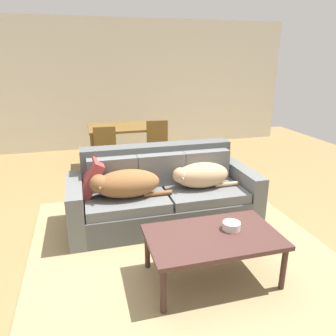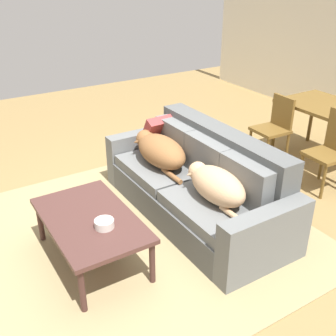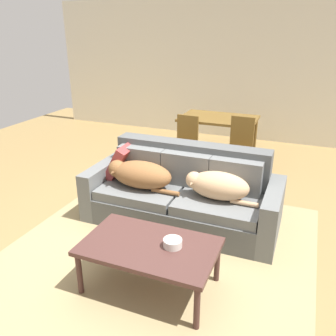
{
  "view_description": "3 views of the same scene",
  "coord_description": "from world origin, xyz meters",
  "px_view_note": "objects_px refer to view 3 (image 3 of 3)",
  "views": [
    {
      "loc": [
        -0.67,
        -3.21,
        1.91
      ],
      "look_at": [
        0.27,
        0.24,
        0.69
      ],
      "focal_mm": 34.55,
      "sensor_mm": 36.0,
      "label": 1
    },
    {
      "loc": [
        3.2,
        -1.92,
        2.4
      ],
      "look_at": [
        0.05,
        0.05,
        0.53
      ],
      "focal_mm": 44.12,
      "sensor_mm": 36.0,
      "label": 2
    },
    {
      "loc": [
        1.47,
        -3.24,
        2.18
      ],
      "look_at": [
        0.01,
        0.37,
        0.62
      ],
      "focal_mm": 37.83,
      "sensor_mm": 36.0,
      "label": 3
    }
  ],
  "objects_px": {
    "dining_chair_near_left": "(185,140)",
    "dining_chair_near_right": "(240,145)",
    "dog_on_left_cushion": "(139,174)",
    "dining_table": "(218,122)",
    "coffee_table": "(150,249)",
    "couch": "(183,194)",
    "dog_on_right_cushion": "(217,185)",
    "bowl_on_coffee_table": "(173,243)",
    "throw_pillow_by_left_arm": "(121,161)"
  },
  "relations": [
    {
      "from": "dog_on_left_cushion",
      "to": "dining_chair_near_left",
      "type": "bearing_deg",
      "value": 92.05
    },
    {
      "from": "couch",
      "to": "dog_on_right_cushion",
      "type": "distance_m",
      "value": 0.51
    },
    {
      "from": "coffee_table",
      "to": "dining_table",
      "type": "bearing_deg",
      "value": 94.84
    },
    {
      "from": "dining_chair_near_left",
      "to": "dog_on_left_cushion",
      "type": "bearing_deg",
      "value": -85.09
    },
    {
      "from": "dining_chair_near_left",
      "to": "dining_table",
      "type": "bearing_deg",
      "value": 58.08
    },
    {
      "from": "dog_on_right_cushion",
      "to": "bowl_on_coffee_table",
      "type": "distance_m",
      "value": 1.07
    },
    {
      "from": "dog_on_right_cushion",
      "to": "dining_chair_near_left",
      "type": "height_order",
      "value": "dining_chair_near_left"
    },
    {
      "from": "dog_on_left_cushion",
      "to": "dog_on_right_cushion",
      "type": "distance_m",
      "value": 0.91
    },
    {
      "from": "dog_on_left_cushion",
      "to": "dining_chair_near_right",
      "type": "distance_m",
      "value": 1.96
    },
    {
      "from": "couch",
      "to": "dining_chair_near_right",
      "type": "height_order",
      "value": "dining_chair_near_right"
    },
    {
      "from": "dog_on_left_cushion",
      "to": "bowl_on_coffee_table",
      "type": "distance_m",
      "value": 1.3
    },
    {
      "from": "dog_on_left_cushion",
      "to": "dining_table",
      "type": "xyz_separation_m",
      "value": [
        0.33,
        2.34,
        0.1
      ]
    },
    {
      "from": "dining_chair_near_left",
      "to": "coffee_table",
      "type": "bearing_deg",
      "value": -73.67
    },
    {
      "from": "dog_on_right_cushion",
      "to": "bowl_on_coffee_table",
      "type": "xyz_separation_m",
      "value": [
        -0.1,
        -1.06,
        -0.1
      ]
    },
    {
      "from": "dog_on_right_cushion",
      "to": "bowl_on_coffee_table",
      "type": "bearing_deg",
      "value": -95.46
    },
    {
      "from": "throw_pillow_by_left_arm",
      "to": "dining_table",
      "type": "bearing_deg",
      "value": 71.94
    },
    {
      "from": "coffee_table",
      "to": "dining_chair_near_right",
      "type": "bearing_deg",
      "value": 86.02
    },
    {
      "from": "couch",
      "to": "dining_chair_near_right",
      "type": "xyz_separation_m",
      "value": [
        0.33,
        1.59,
        0.17
      ]
    },
    {
      "from": "coffee_table",
      "to": "dining_table",
      "type": "relative_size",
      "value": 0.92
    },
    {
      "from": "throw_pillow_by_left_arm",
      "to": "dining_chair_near_right",
      "type": "xyz_separation_m",
      "value": [
        1.18,
        1.55,
        -0.12
      ]
    },
    {
      "from": "bowl_on_coffee_table",
      "to": "dining_chair_near_left",
      "type": "relative_size",
      "value": 0.19
    },
    {
      "from": "dining_chair_near_left",
      "to": "dining_chair_near_right",
      "type": "relative_size",
      "value": 0.94
    },
    {
      "from": "dog_on_left_cushion",
      "to": "coffee_table",
      "type": "distance_m",
      "value": 1.24
    },
    {
      "from": "throw_pillow_by_left_arm",
      "to": "dining_chair_near_right",
      "type": "distance_m",
      "value": 1.95
    },
    {
      "from": "coffee_table",
      "to": "bowl_on_coffee_table",
      "type": "bearing_deg",
      "value": 13.86
    },
    {
      "from": "dog_on_right_cushion",
      "to": "throw_pillow_by_left_arm",
      "type": "distance_m",
      "value": 1.29
    },
    {
      "from": "couch",
      "to": "coffee_table",
      "type": "bearing_deg",
      "value": -83.84
    },
    {
      "from": "dog_on_right_cushion",
      "to": "dining_chair_near_right",
      "type": "xyz_separation_m",
      "value": [
        -0.1,
        1.73,
        -0.08
      ]
    },
    {
      "from": "dining_chair_near_right",
      "to": "dog_on_left_cushion",
      "type": "bearing_deg",
      "value": -111.67
    },
    {
      "from": "couch",
      "to": "dining_table",
      "type": "distance_m",
      "value": 2.19
    },
    {
      "from": "dining_chair_near_left",
      "to": "dining_chair_near_right",
      "type": "height_order",
      "value": "dining_chair_near_right"
    },
    {
      "from": "couch",
      "to": "dining_table",
      "type": "bearing_deg",
      "value": 93.94
    },
    {
      "from": "bowl_on_coffee_table",
      "to": "dining_table",
      "type": "relative_size",
      "value": 0.13
    },
    {
      "from": "dog_on_left_cushion",
      "to": "dining_table",
      "type": "distance_m",
      "value": 2.37
    },
    {
      "from": "bowl_on_coffee_table",
      "to": "dining_table",
      "type": "height_order",
      "value": "dining_table"
    },
    {
      "from": "dog_on_left_cushion",
      "to": "coffee_table",
      "type": "bearing_deg",
      "value": -59.91
    },
    {
      "from": "dog_on_right_cushion",
      "to": "dining_chair_near_left",
      "type": "relative_size",
      "value": 0.95
    },
    {
      "from": "dog_on_right_cushion",
      "to": "dining_chair_near_right",
      "type": "bearing_deg",
      "value": 93.11
    },
    {
      "from": "coffee_table",
      "to": "dining_chair_near_left",
      "type": "distance_m",
      "value": 2.92
    },
    {
      "from": "coffee_table",
      "to": "dining_chair_near_left",
      "type": "xyz_separation_m",
      "value": [
        -0.68,
        2.83,
        0.08
      ]
    },
    {
      "from": "dining_chair_near_left",
      "to": "dining_chair_near_right",
      "type": "bearing_deg",
      "value": 3.0
    },
    {
      "from": "couch",
      "to": "dining_table",
      "type": "xyz_separation_m",
      "value": [
        -0.15,
        2.16,
        0.35
      ]
    },
    {
      "from": "couch",
      "to": "throw_pillow_by_left_arm",
      "type": "distance_m",
      "value": 0.89
    },
    {
      "from": "couch",
      "to": "coffee_table",
      "type": "distance_m",
      "value": 1.25
    },
    {
      "from": "dog_on_left_cushion",
      "to": "throw_pillow_by_left_arm",
      "type": "bearing_deg",
      "value": 147.85
    },
    {
      "from": "bowl_on_coffee_table",
      "to": "dog_on_right_cushion",
      "type": "bearing_deg",
      "value": 84.63
    },
    {
      "from": "throw_pillow_by_left_arm",
      "to": "coffee_table",
      "type": "distance_m",
      "value": 1.63
    },
    {
      "from": "throw_pillow_by_left_arm",
      "to": "coffee_table",
      "type": "bearing_deg",
      "value": -52.76
    },
    {
      "from": "dog_on_right_cushion",
      "to": "couch",
      "type": "bearing_deg",
      "value": 162.57
    },
    {
      "from": "coffee_table",
      "to": "couch",
      "type": "bearing_deg",
      "value": 96.25
    }
  ]
}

